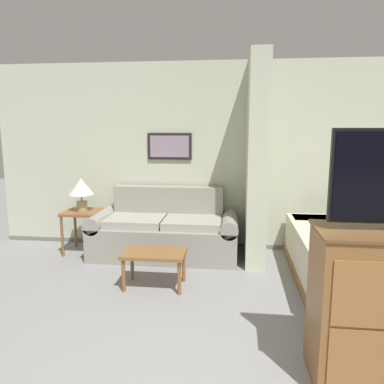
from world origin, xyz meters
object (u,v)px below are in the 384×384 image
(coffee_table, at_px, (154,257))
(table_lamp, at_px, (81,188))
(bed, at_px, (378,260))
(couch, at_px, (165,232))

(coffee_table, height_order, table_lamp, table_lamp)
(coffee_table, distance_m, bed, 2.46)
(coffee_table, relative_size, bed, 0.32)
(table_lamp, relative_size, bed, 0.21)
(coffee_table, xyz_separation_m, bed, (2.43, 0.36, -0.06))
(couch, relative_size, coffee_table, 2.90)
(coffee_table, bearing_deg, table_lamp, 140.37)
(coffee_table, relative_size, table_lamp, 1.49)
(couch, xyz_separation_m, table_lamp, (-1.15, -0.01, 0.57))
(couch, bearing_deg, coffee_table, -85.90)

